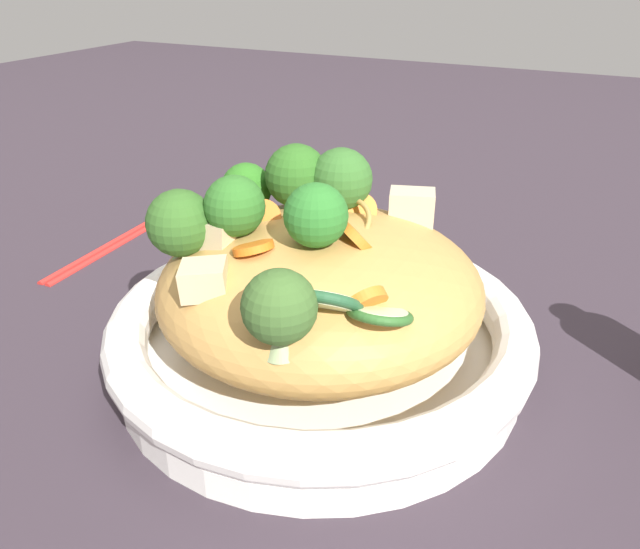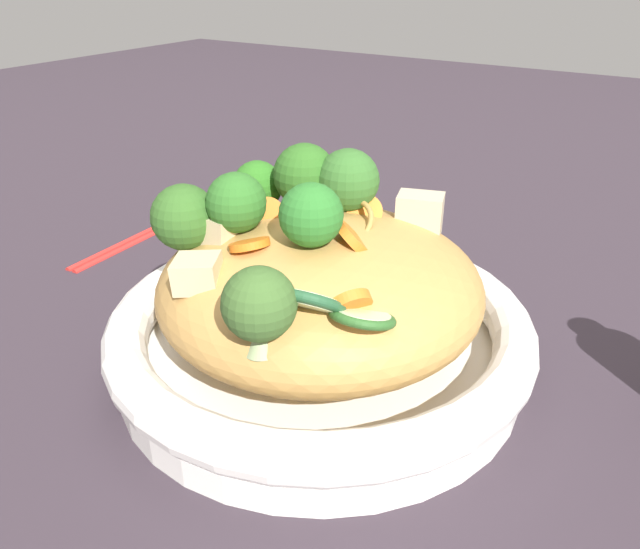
{
  "view_description": "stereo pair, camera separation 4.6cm",
  "coord_description": "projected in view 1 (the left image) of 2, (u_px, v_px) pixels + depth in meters",
  "views": [
    {
      "loc": [
        -0.18,
        0.37,
        0.29
      ],
      "look_at": [
        0.0,
        0.0,
        0.08
      ],
      "focal_mm": 35.3,
      "sensor_mm": 36.0,
      "label": 1
    },
    {
      "loc": [
        -0.22,
        0.34,
        0.29
      ],
      "look_at": [
        0.0,
        0.0,
        0.08
      ],
      "focal_mm": 35.3,
      "sensor_mm": 36.0,
      "label": 2
    }
  ],
  "objects": [
    {
      "name": "chicken_chunks",
      "position": [
        324.0,
        232.0,
        0.46
      ],
      "size": [
        0.14,
        0.2,
        0.03
      ],
      "color": "#C6B593",
      "rests_on": "serving_bowl"
    },
    {
      "name": "noodle_heap",
      "position": [
        320.0,
        286.0,
        0.47
      ],
      "size": [
        0.24,
        0.24,
        0.11
      ],
      "color": "#B88745",
      "rests_on": "serving_bowl"
    },
    {
      "name": "serving_bowl",
      "position": [
        320.0,
        335.0,
        0.49
      ],
      "size": [
        0.32,
        0.32,
        0.05
      ],
      "color": "white",
      "rests_on": "ground_plane"
    },
    {
      "name": "zucchini_slices",
      "position": [
        333.0,
        274.0,
        0.41
      ],
      "size": [
        0.16,
        0.19,
        0.04
      ],
      "color": "beige",
      "rests_on": "serving_bowl"
    },
    {
      "name": "broccoli_florets",
      "position": [
        271.0,
        210.0,
        0.45
      ],
      "size": [
        0.17,
        0.21,
        0.08
      ],
      "color": "#9BB175",
      "rests_on": "serving_bowl"
    },
    {
      "name": "carrot_coins",
      "position": [
        320.0,
        244.0,
        0.43
      ],
      "size": [
        0.14,
        0.14,
        0.04
      ],
      "color": "orange",
      "rests_on": "serving_bowl"
    },
    {
      "name": "chopsticks_pair",
      "position": [
        113.0,
        243.0,
        0.7
      ],
      "size": [
        0.03,
        0.21,
        0.01
      ],
      "color": "red",
      "rests_on": "ground_plane"
    },
    {
      "name": "ground_plane",
      "position": [
        320.0,
        364.0,
        0.5
      ],
      "size": [
        3.0,
        3.0,
        0.0
      ],
      "primitive_type": "plane",
      "color": "#342A33"
    }
  ]
}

